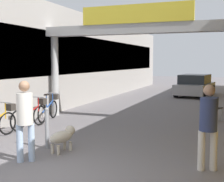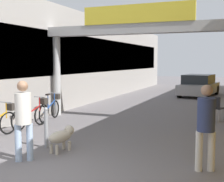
% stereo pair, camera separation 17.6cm
% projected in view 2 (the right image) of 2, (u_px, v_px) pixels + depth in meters
% --- Properties ---
extents(storefront_left, '(3.00, 26.00, 4.47)m').
position_uv_depth(storefront_left, '(75.00, 60.00, 17.20)').
color(storefront_left, '#9E9993').
rests_on(storefront_left, ground_plane).
extents(arcade_sign_gateway, '(7.40, 0.47, 4.09)m').
position_uv_depth(arcade_sign_gateway, '(138.00, 40.00, 10.94)').
color(arcade_sign_gateway, '#B2B2B2').
rests_on(arcade_sign_gateway, ground_plane).
extents(pedestrian_with_dog, '(0.48, 0.48, 1.73)m').
position_uv_depth(pedestrian_with_dog, '(23.00, 115.00, 6.62)').
color(pedestrian_with_dog, '#A5BFE0').
rests_on(pedestrian_with_dog, ground_plane).
extents(pedestrian_companion, '(0.44, 0.44, 1.69)m').
position_uv_depth(pedestrian_companion, '(206.00, 122.00, 6.02)').
color(pedestrian_companion, silver).
rests_on(pedestrian_companion, ground_plane).
extents(dog_on_leash, '(0.45, 0.83, 0.58)m').
position_uv_depth(dog_on_leash, '(62.00, 136.00, 7.40)').
color(dog_on_leash, beige).
rests_on(dog_on_leash, ground_plane).
extents(bicycle_red_third, '(0.46, 1.69, 0.98)m').
position_uv_depth(bicycle_red_third, '(33.00, 114.00, 10.12)').
color(bicycle_red_third, black).
rests_on(bicycle_red_third, ground_plane).
extents(bicycle_blue_farthest, '(0.46, 1.68, 0.98)m').
position_uv_depth(bicycle_blue_farthest, '(51.00, 108.00, 11.42)').
color(bicycle_blue_farthest, black).
rests_on(bicycle_blue_farthest, ground_plane).
extents(bollard_post_metal, '(0.10, 0.10, 1.02)m').
position_uv_depth(bollard_post_metal, '(46.00, 127.00, 7.70)').
color(bollard_post_metal, gray).
rests_on(bollard_post_metal, ground_plane).
extents(cafe_chair_black_nearer, '(0.53, 0.53, 0.89)m').
position_uv_depth(cafe_chair_black_nearer, '(216.00, 106.00, 11.10)').
color(cafe_chair_black_nearer, gray).
rests_on(cafe_chair_black_nearer, ground_plane).
extents(parked_car_silver, '(2.21, 4.18, 1.33)m').
position_uv_depth(parked_car_silver, '(199.00, 86.00, 19.20)').
color(parked_car_silver, '#99999E').
rests_on(parked_car_silver, ground_plane).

